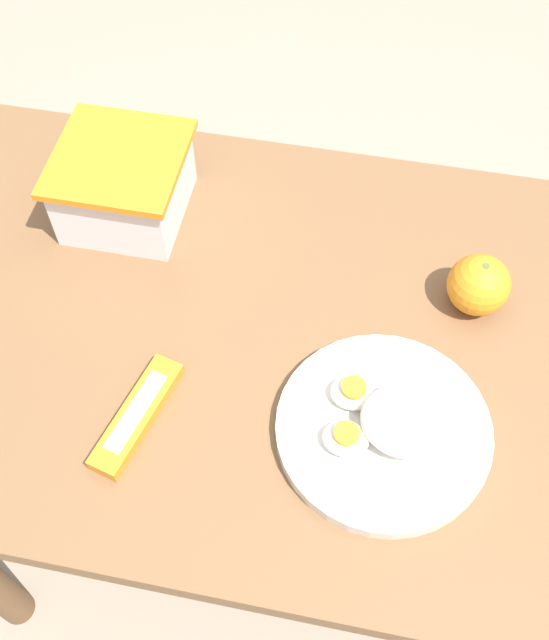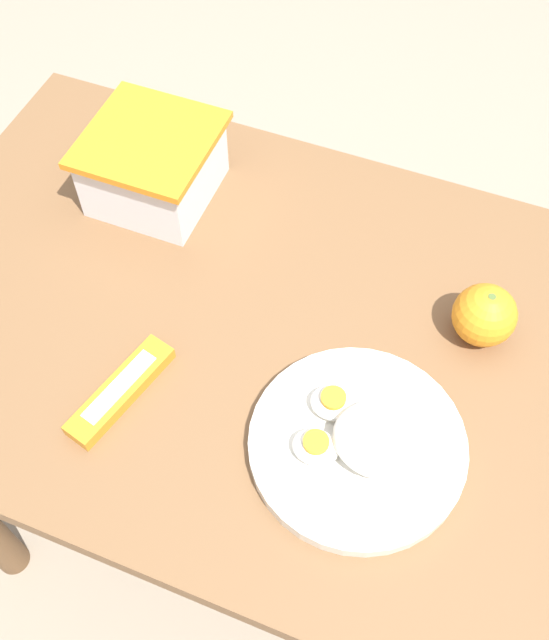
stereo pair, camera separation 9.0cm
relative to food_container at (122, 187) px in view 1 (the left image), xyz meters
name	(u,v)px [view 1 (the left image)]	position (x,y,z in m)	size (l,w,h in m)	color
ground_plane	(319,528)	(0.33, -0.15, -0.76)	(10.00, 10.00, 0.00)	gray
table	(341,389)	(0.33, -0.15, -0.17)	(1.20, 0.65, 0.72)	brown
food_container	(122,187)	(0.00, 0.00, 0.00)	(0.17, 0.17, 0.10)	white
orange_fruit	(475,284)	(0.47, -0.07, -0.01)	(0.08, 0.08, 0.08)	orange
rice_plate	(383,426)	(0.38, -0.27, -0.03)	(0.24, 0.24, 0.06)	silver
candy_bar	(134,414)	(0.10, -0.30, -0.04)	(0.07, 0.16, 0.02)	orange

